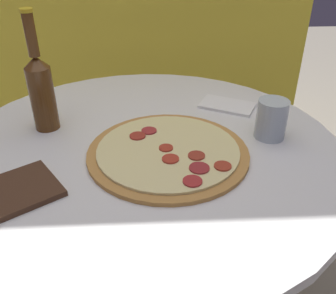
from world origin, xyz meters
name	(u,v)px	position (x,y,z in m)	size (l,w,h in m)	color
table	(147,204)	(0.00, 0.00, 0.54)	(0.95, 0.95, 0.72)	silver
fence_panel	(144,13)	(0.00, 0.80, 0.86)	(1.37, 0.04, 1.73)	gold
pizza	(168,152)	(0.05, -0.05, 0.73)	(0.37, 0.37, 0.02)	#B77F3D
beer_bottle	(41,88)	(-0.25, 0.10, 0.83)	(0.06, 0.06, 0.30)	#563314
pizza_paddle	(6,195)	(-0.27, -0.18, 0.73)	(0.27, 0.22, 0.02)	#422819
drinking_glass	(271,119)	(0.31, 0.02, 0.77)	(0.07, 0.07, 0.10)	#ADBCC6
napkin	(227,105)	(0.24, 0.20, 0.73)	(0.18, 0.15, 0.01)	white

